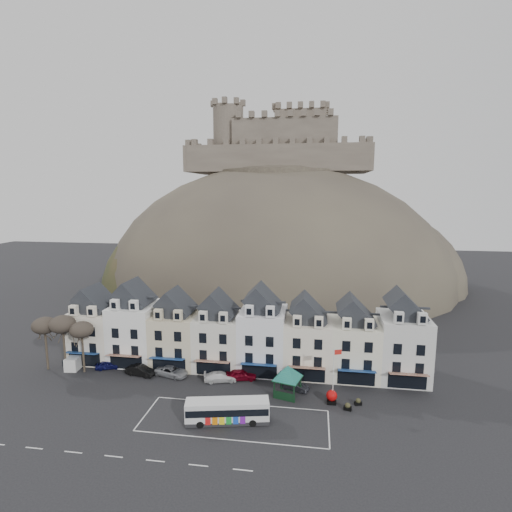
{
  "coord_description": "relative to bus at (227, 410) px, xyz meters",
  "views": [
    {
      "loc": [
        11.0,
        -41.43,
        26.97
      ],
      "look_at": [
        1.11,
        24.0,
        16.09
      ],
      "focal_mm": 28.0,
      "sensor_mm": 36.0,
      "label": 1
    }
  ],
  "objects": [
    {
      "name": "townhouse_terrace",
      "position": [
        -1.07,
        15.17,
        3.78
      ],
      "size": [
        54.4,
        9.35,
        11.8
      ],
      "color": "white",
      "rests_on": "ground"
    },
    {
      "name": "flagpole",
      "position": [
        12.49,
        6.3,
        2.69
      ],
      "size": [
        1.02,
        0.41,
        7.38
      ],
      "rotation": [
        0.0,
        0.0,
        0.34
      ],
      "color": "silver",
      "rests_on": "ground"
    },
    {
      "name": "castle_hill",
      "position": [
        0.04,
        68.15,
        -1.41
      ],
      "size": [
        100.0,
        76.0,
        68.0
      ],
      "color": "#3D352F",
      "rests_on": "ground"
    },
    {
      "name": "car_silver",
      "position": [
        -10.74,
        10.39,
        -0.83
      ],
      "size": [
        5.33,
        3.43,
        1.39
      ],
      "primitive_type": "imported",
      "rotation": [
        0.0,
        0.0,
        1.33
      ],
      "color": "#929499",
      "rests_on": "ground"
    },
    {
      "name": "car_black",
      "position": [
        -15.3,
        9.88,
        -0.78
      ],
      "size": [
        4.71,
        2.39,
        1.48
      ],
      "primitive_type": "imported",
      "rotation": [
        0.0,
        0.0,
        1.38
      ],
      "color": "black",
      "rests_on": "ground"
    },
    {
      "name": "car_navy",
      "position": [
        -21.21,
        11.2,
        -0.9
      ],
      "size": [
        3.94,
        2.74,
        1.24
      ],
      "primitive_type": "imported",
      "rotation": [
        0.0,
        0.0,
        1.96
      ],
      "color": "#0E1047",
      "rests_on": "ground"
    },
    {
      "name": "car_maroon",
      "position": [
        -0.41,
        10.76,
        -0.77
      ],
      "size": [
        4.7,
        2.67,
        1.51
      ],
      "primitive_type": "imported",
      "rotation": [
        0.0,
        0.0,
        1.78
      ],
      "color": "#660514",
      "rests_on": "ground"
    },
    {
      "name": "car_white",
      "position": [
        -3.23,
        9.85,
        -0.84
      ],
      "size": [
        5.07,
        3.1,
        1.37
      ],
      "primitive_type": "imported",
      "rotation": [
        0.0,
        0.0,
        1.84
      ],
      "color": "white",
      "rests_on": "ground"
    },
    {
      "name": "car_charcoal",
      "position": [
        7.44,
        8.87,
        -0.89
      ],
      "size": [
        4.05,
        2.59,
        1.26
      ],
      "primitive_type": "imported",
      "rotation": [
        0.0,
        0.0,
        1.21
      ],
      "color": "black",
      "rests_on": "ground"
    },
    {
      "name": "bus_shelter",
      "position": [
        6.56,
        7.23,
        1.76
      ],
      "size": [
        6.4,
        6.4,
        4.23
      ],
      "rotation": [
        0.0,
        0.0,
        -0.28
      ],
      "color": "black",
      "rests_on": "ground"
    },
    {
      "name": "castle",
      "position": [
        -0.71,
        75.13,
        38.67
      ],
      "size": [
        50.2,
        22.2,
        22.0
      ],
      "color": "brown",
      "rests_on": "ground"
    },
    {
      "name": "planter_east",
      "position": [
        15.61,
        6.2,
        -1.09
      ],
      "size": [
        0.99,
        0.68,
        0.9
      ],
      "rotation": [
        0.0,
        0.0,
        0.28
      ],
      "color": "black",
      "rests_on": "ground"
    },
    {
      "name": "bus",
      "position": [
        0.0,
        0.0,
        0.0
      ],
      "size": [
        10.02,
        4.19,
        2.76
      ],
      "rotation": [
        0.0,
        0.0,
        0.2
      ],
      "color": "#262628",
      "rests_on": "ground"
    },
    {
      "name": "tree_left_near",
      "position": [
        -24.21,
        9.7,
        5.03
      ],
      "size": [
        3.43,
        3.43,
        7.84
      ],
      "color": "#31291F",
      "rests_on": "ground"
    },
    {
      "name": "coach_bay_markings",
      "position": [
        0.79,
        0.45,
        -1.52
      ],
      "size": [
        22.0,
        7.5,
        0.01
      ],
      "primitive_type": "cube",
      "color": "silver",
      "rests_on": "ground"
    },
    {
      "name": "white_van",
      "position": [
        -26.41,
        11.2,
        -0.55
      ],
      "size": [
        2.26,
        4.42,
        1.95
      ],
      "rotation": [
        0.0,
        0.0,
        0.1
      ],
      "color": "silver",
      "rests_on": "ground"
    },
    {
      "name": "planter_west",
      "position": [
        14.2,
        4.75,
        -1.06
      ],
      "size": [
        1.06,
        0.71,
        0.97
      ],
      "rotation": [
        0.0,
        0.0,
        -0.25
      ],
      "color": "black",
      "rests_on": "ground"
    },
    {
      "name": "tree_left_far",
      "position": [
        -30.21,
        9.7,
        5.38
      ],
      "size": [
        3.61,
        3.61,
        8.24
      ],
      "color": "#31291F",
      "rests_on": "ground"
    },
    {
      "name": "tree_left_mid",
      "position": [
        -27.21,
        9.7,
        5.72
      ],
      "size": [
        3.78,
        3.78,
        8.64
      ],
      "color": "#31291F",
      "rests_on": "ground"
    },
    {
      "name": "ground",
      "position": [
        -1.21,
        -0.8,
        -1.52
      ],
      "size": [
        300.0,
        300.0,
        0.0
      ],
      "primitive_type": "plane",
      "color": "black",
      "rests_on": "ground"
    },
    {
      "name": "red_buoy",
      "position": [
        12.28,
        6.17,
        -0.64
      ],
      "size": [
        1.4,
        1.4,
        1.73
      ],
      "rotation": [
        0.0,
        0.0,
        -0.01
      ],
      "color": "black",
      "rests_on": "ground"
    }
  ]
}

